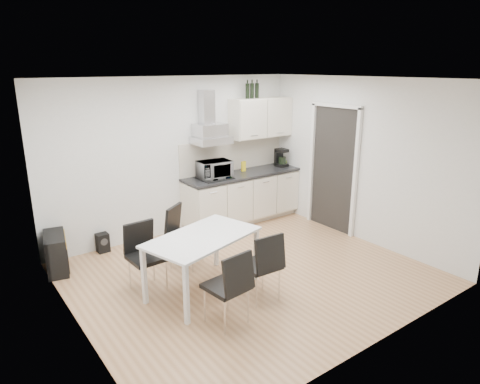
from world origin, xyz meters
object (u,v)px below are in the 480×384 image
object	(u,v)px
guitar_amp	(56,253)
chair_far_right	(186,237)
dining_table	(203,242)
chair_far_left	(147,259)
floor_speaker	(103,243)
kitchenette	(243,177)
chair_near_left	(226,287)
chair_near_right	(260,266)

from	to	relation	value
guitar_amp	chair_far_right	bearing A→B (deg)	-19.36
dining_table	chair_far_left	xyz separation A→B (m)	(-0.56, 0.43, -0.23)
floor_speaker	kitchenette	bearing A→B (deg)	-5.12
chair_far_left	kitchenette	bearing A→B (deg)	-154.48
chair_far_left	guitar_amp	xyz separation A→B (m)	(-0.80, 1.25, -0.17)
chair_far_right	floor_speaker	world-z (taller)	chair_far_right
chair_far_left	floor_speaker	bearing A→B (deg)	-90.21
kitchenette	guitar_amp	bearing A→B (deg)	-178.52
chair_far_left	floor_speaker	distance (m)	1.53
chair_near_left	chair_near_right	world-z (taller)	same
kitchenette	chair_far_left	xyz separation A→B (m)	(-2.49, -1.34, -0.39)
chair_near_left	chair_near_right	xyz separation A→B (m)	(0.62, 0.19, 0.00)
kitchenette	dining_table	world-z (taller)	kitchenette
guitar_amp	dining_table	bearing A→B (deg)	-39.52
kitchenette	chair_far_right	distance (m)	2.05
chair_near_right	floor_speaker	bearing A→B (deg)	116.36
guitar_amp	kitchenette	bearing A→B (deg)	13.14
guitar_amp	floor_speaker	bearing A→B (deg)	30.61
chair_near_right	guitar_amp	world-z (taller)	chair_near_right
kitchenette	chair_near_right	xyz separation A→B (m)	(-1.47, -2.33, -0.39)
chair_far_right	guitar_amp	distance (m)	1.81
chair_far_right	chair_near_left	distance (m)	1.54
chair_far_right	chair_far_left	bearing A→B (deg)	-10.44
chair_near_left	floor_speaker	size ratio (longest dim) A/B	2.98
dining_table	floor_speaker	world-z (taller)	dining_table
guitar_amp	floor_speaker	size ratio (longest dim) A/B	2.30
chair_near_left	floor_speaker	world-z (taller)	chair_near_left
chair_near_left	dining_table	bearing A→B (deg)	70.95
dining_table	chair_far_right	xyz separation A→B (m)	(0.19, 0.76, -0.23)
kitchenette	dining_table	xyz separation A→B (m)	(-1.93, -1.77, -0.16)
chair_far_right	floor_speaker	size ratio (longest dim) A/B	2.98
chair_far_left	floor_speaker	size ratio (longest dim) A/B	2.98
dining_table	floor_speaker	bearing A→B (deg)	92.03
floor_speaker	guitar_amp	bearing A→B (deg)	-162.46
kitchenette	chair_near_right	bearing A→B (deg)	-122.24
chair_near_left	chair_far_right	bearing A→B (deg)	70.06
chair_near_left	guitar_amp	bearing A→B (deg)	109.24
chair_far_right	chair_near_right	xyz separation A→B (m)	(0.27, -1.32, 0.00)
chair_near_left	guitar_amp	size ratio (longest dim) A/B	1.29
chair_far_left	guitar_amp	world-z (taller)	chair_far_left
floor_speaker	chair_far_left	bearing A→B (deg)	-88.82
chair_far_left	chair_near_left	world-z (taller)	same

